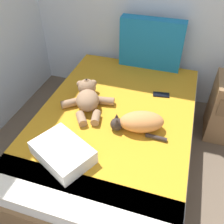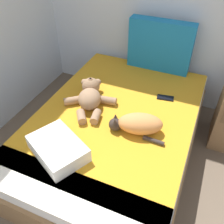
# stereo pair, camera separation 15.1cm
# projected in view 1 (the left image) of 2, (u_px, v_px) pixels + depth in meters

# --- Properties ---
(bed) EXTENTS (1.31, 1.91, 0.46)m
(bed) POSITION_uv_depth(u_px,v_px,m) (115.00, 133.00, 2.21)
(bed) COLOR olive
(bed) RESTS_ON ground_plane
(patterned_cushion) EXTENTS (0.64, 0.13, 0.51)m
(patterned_cushion) POSITION_uv_depth(u_px,v_px,m) (151.00, 44.00, 2.50)
(patterned_cushion) COLOR #1972AD
(patterned_cushion) RESTS_ON bed
(cat) EXTENTS (0.44, 0.29, 0.15)m
(cat) POSITION_uv_depth(u_px,v_px,m) (139.00, 122.00, 1.88)
(cat) COLOR #D18447
(cat) RESTS_ON bed
(teddy_bear) EXTENTS (0.44, 0.53, 0.17)m
(teddy_bear) POSITION_uv_depth(u_px,v_px,m) (87.00, 97.00, 2.11)
(teddy_bear) COLOR #937051
(teddy_bear) RESTS_ON bed
(cell_phone) EXTENTS (0.16, 0.09, 0.01)m
(cell_phone) POSITION_uv_depth(u_px,v_px,m) (161.00, 95.00, 2.26)
(cell_phone) COLOR black
(cell_phone) RESTS_ON bed
(throw_pillow) EXTENTS (0.48, 0.43, 0.11)m
(throw_pillow) POSITION_uv_depth(u_px,v_px,m) (63.00, 152.00, 1.67)
(throw_pillow) COLOR white
(throw_pillow) RESTS_ON bed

